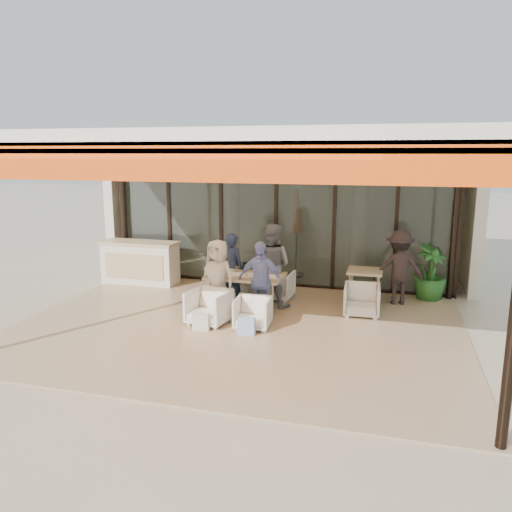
{
  "coord_description": "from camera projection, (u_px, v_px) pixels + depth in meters",
  "views": [
    {
      "loc": [
        2.64,
        -8.23,
        3.13
      ],
      "look_at": [
        0.1,
        0.9,
        1.15
      ],
      "focal_mm": 35.0,
      "sensor_mm": 36.0,
      "label": 1
    }
  ],
  "objects": [
    {
      "name": "interior_block",
      "position": [
        296.0,
        186.0,
        13.65
      ],
      "size": [
        9.05,
        3.62,
        3.52
      ],
      "color": "silver",
      "rests_on": "ground"
    },
    {
      "name": "chair_near_left",
      "position": [
        209.0,
        306.0,
        9.17
      ],
      "size": [
        0.79,
        0.76,
        0.72
      ],
      "primitive_type": "imported",
      "rotation": [
        0.0,
        0.0,
        -0.16
      ],
      "color": "silver",
      "rests_on": "ground"
    },
    {
      "name": "dining_table",
      "position": [
        245.0,
        278.0,
        9.9
      ],
      "size": [
        1.5,
        0.9,
        0.93
      ],
      "color": "#D5BC82",
      "rests_on": "ground"
    },
    {
      "name": "diner_navy",
      "position": [
        232.0,
        268.0,
        10.41
      ],
      "size": [
        0.63,
        0.51,
        1.5
      ],
      "primitive_type": "imported",
      "rotation": [
        0.0,
        0.0,
        2.83
      ],
      "color": "#171F33",
      "rests_on": "ground"
    },
    {
      "name": "terrace_floor",
      "position": [
        238.0,
        327.0,
        9.09
      ],
      "size": [
        8.0,
        6.0,
        0.01
      ],
      "primitive_type": "cube",
      "color": "tan",
      "rests_on": "ground"
    },
    {
      "name": "diner_cream",
      "position": [
        218.0,
        278.0,
        9.56
      ],
      "size": [
        0.84,
        0.66,
        1.51
      ],
      "primitive_type": "imported",
      "rotation": [
        0.0,
        0.0,
        -0.27
      ],
      "color": "beige",
      "rests_on": "ground"
    },
    {
      "name": "tote_bag_blue",
      "position": [
        246.0,
        327.0,
        8.61
      ],
      "size": [
        0.3,
        0.1,
        0.34
      ],
      "primitive_type": "cube",
      "color": "#99BFD8",
      "rests_on": "ground"
    },
    {
      "name": "side_chair",
      "position": [
        362.0,
        299.0,
        9.65
      ],
      "size": [
        0.7,
        0.66,
        0.69
      ],
      "primitive_type": "imported",
      "rotation": [
        0.0,
        0.0,
        0.05
      ],
      "color": "silver",
      "rests_on": "ground"
    },
    {
      "name": "chair_far_right",
      "position": [
        277.0,
        284.0,
        10.74
      ],
      "size": [
        0.71,
        0.67,
        0.69
      ],
      "primitive_type": "imported",
      "rotation": [
        0.0,
        0.0,
        3.08
      ],
      "color": "silver",
      "rests_on": "ground"
    },
    {
      "name": "side_table",
      "position": [
        365.0,
        275.0,
        10.3
      ],
      "size": [
        0.7,
        0.7,
        0.74
      ],
      "color": "#D5BC82",
      "rests_on": "ground"
    },
    {
      "name": "chair_far_left",
      "position": [
        240.0,
        281.0,
        10.96
      ],
      "size": [
        0.74,
        0.7,
        0.7
      ],
      "primitive_type": "imported",
      "rotation": [
        0.0,
        0.0,
        3.04
      ],
      "color": "silver",
      "rests_on": "ground"
    },
    {
      "name": "diner_grey",
      "position": [
        272.0,
        265.0,
        10.17
      ],
      "size": [
        0.95,
        0.81,
        1.73
      ],
      "primitive_type": "imported",
      "rotation": [
        0.0,
        0.0,
        2.94
      ],
      "color": "slate",
      "rests_on": "ground"
    },
    {
      "name": "ground",
      "position": [
        238.0,
        327.0,
        9.09
      ],
      "size": [
        70.0,
        70.0,
        0.0
      ],
      "primitive_type": "plane",
      "color": "#C6B293",
      "rests_on": "ground"
    },
    {
      "name": "tote_bag_cream",
      "position": [
        201.0,
        322.0,
        8.83
      ],
      "size": [
        0.3,
        0.1,
        0.34
      ],
      "primitive_type": "cube",
      "color": "silver",
      "rests_on": "ground"
    },
    {
      "name": "glass_storefront",
      "position": [
        276.0,
        219.0,
        11.59
      ],
      "size": [
        8.08,
        0.1,
        3.2
      ],
      "color": "#9EADA3",
      "rests_on": "ground"
    },
    {
      "name": "potted_palm",
      "position": [
        430.0,
        273.0,
        10.65
      ],
      "size": [
        0.95,
        0.95,
        1.2
      ],
      "primitive_type": "imported",
      "rotation": [
        0.0,
        0.0,
        0.77
      ],
      "color": "#1E5919",
      "rests_on": "ground"
    },
    {
      "name": "diner_periwinkle",
      "position": [
        260.0,
        281.0,
        9.34
      ],
      "size": [
        0.93,
        0.5,
        1.52
      ],
      "primitive_type": "imported",
      "rotation": [
        0.0,
        0.0,
        -0.15
      ],
      "color": "#737DC0",
      "rests_on": "ground"
    },
    {
      "name": "standing_woman",
      "position": [
        399.0,
        268.0,
        10.3
      ],
      "size": [
        1.1,
        0.75,
        1.57
      ],
      "primitive_type": "imported",
      "rotation": [
        0.0,
        0.0,
        3.32
      ],
      "color": "black",
      "rests_on": "ground"
    },
    {
      "name": "chair_near_right",
      "position": [
        253.0,
        312.0,
        8.96
      ],
      "size": [
        0.65,
        0.61,
        0.64
      ],
      "primitive_type": "imported",
      "rotation": [
        0.0,
        0.0,
        0.06
      ],
      "color": "silver",
      "rests_on": "ground"
    },
    {
      "name": "terrace_structure",
      "position": [
        231.0,
        145.0,
        8.18
      ],
      "size": [
        8.0,
        6.0,
        3.4
      ],
      "color": "silver",
      "rests_on": "ground"
    },
    {
      "name": "host_counter",
      "position": [
        140.0,
        262.0,
        11.98
      ],
      "size": [
        1.85,
        0.65,
        1.04
      ],
      "color": "silver",
      "rests_on": "ground"
    }
  ]
}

